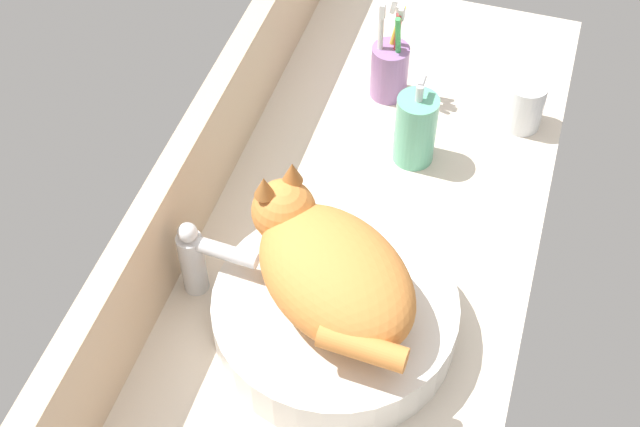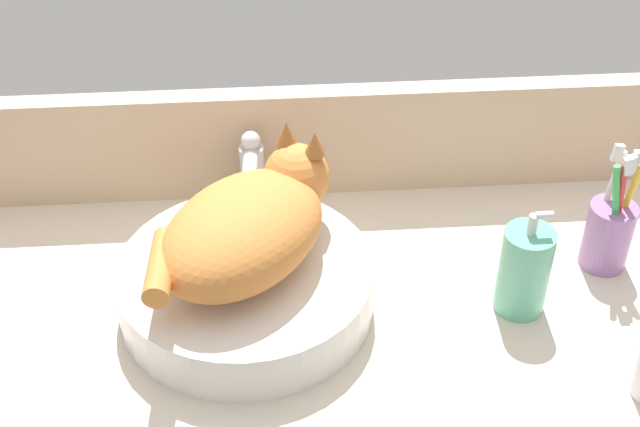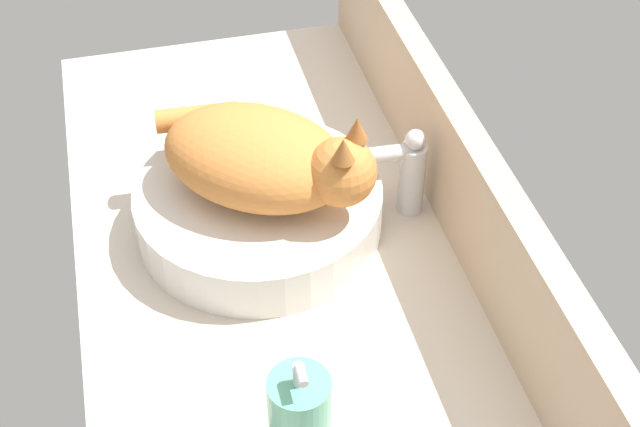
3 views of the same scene
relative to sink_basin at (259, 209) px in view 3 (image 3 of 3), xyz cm
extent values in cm
cube|color=beige|center=(15.15, 1.42, -5.48)|extent=(128.37, 52.72, 4.00)
cube|color=#CCAD8C|center=(15.15, 25.98, 5.05)|extent=(128.37, 3.60, 17.06)
cylinder|color=silver|center=(0.00, 0.00, 0.00)|extent=(33.10, 33.10, 6.96)
ellipsoid|color=orange|center=(0.00, 0.00, 8.98)|extent=(28.71, 30.18, 11.00)
sphere|color=orange|center=(7.23, 9.42, 10.48)|extent=(8.80, 8.80, 8.80)
cone|color=#A4632D|center=(6.10, 11.55, 15.88)|extent=(2.80, 2.80, 3.20)
cone|color=#A4632D|center=(9.59, 8.87, 15.88)|extent=(2.80, 2.80, 3.20)
cylinder|color=orange|center=(-9.50, -6.10, 9.48)|extent=(3.80, 11.16, 3.20)
cylinder|color=silver|center=(1.26, 21.05, 2.02)|extent=(3.60, 3.60, 11.00)
cylinder|color=silver|center=(0.96, 16.06, 6.92)|extent=(2.79, 10.11, 2.20)
sphere|color=silver|center=(1.26, 21.05, 8.72)|extent=(2.80, 2.80, 2.80)
cylinder|color=#60B793|center=(35.60, -2.59, 2.71)|extent=(6.61, 6.61, 12.37)
cylinder|color=silver|center=(35.60, -2.59, 10.29)|extent=(1.20, 1.20, 2.80)
cylinder|color=silver|center=(36.80, -2.59, 11.69)|extent=(2.20, 1.00, 1.00)
camera|label=1|loc=(-65.10, -17.99, 100.84)|focal=50.00mm
camera|label=2|loc=(3.30, -85.53, 78.56)|focal=50.00mm
camera|label=3|loc=(87.49, -13.45, 80.91)|focal=50.00mm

